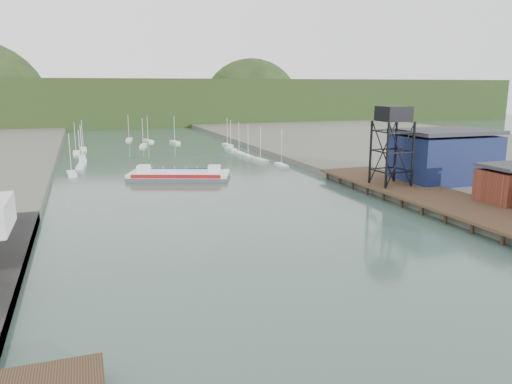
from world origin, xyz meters
TOP-DOWN VIEW (x-y plane):
  - ground at (0.00, 0.00)m, footprint 600.00×600.00m
  - east_pier at (37.00, 45.00)m, footprint 14.00×70.00m
  - lift_tower at (35.00, 58.00)m, footprint 6.50×6.50m
  - blue_shed at (50.00, 60.00)m, footprint 20.50×14.50m
  - marina_sailboats at (0.08, 138.46)m, footprint 57.71×92.65m
  - distant_hills at (-3.98, 301.35)m, footprint 500.00×120.00m
  - chain_ferry at (-2.87, 89.77)m, footprint 25.61×17.14m

SIDE VIEW (x-z plane):
  - ground at x=0.00m, z-range 0.00..0.00m
  - marina_sailboats at x=0.08m, z-range -0.10..0.80m
  - chain_ferry at x=-2.87m, z-range -0.73..2.70m
  - east_pier at x=37.00m, z-range 0.67..3.12m
  - blue_shed at x=50.00m, z-range 1.41..12.71m
  - distant_hills at x=-3.98m, z-range -29.62..50.38m
  - lift_tower at x=35.00m, z-range 7.65..23.65m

